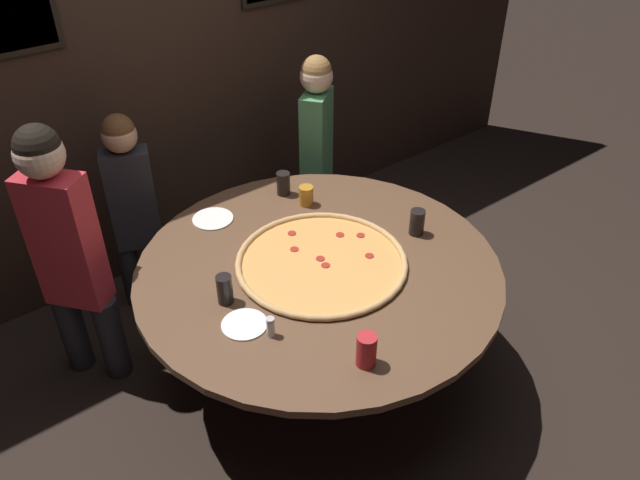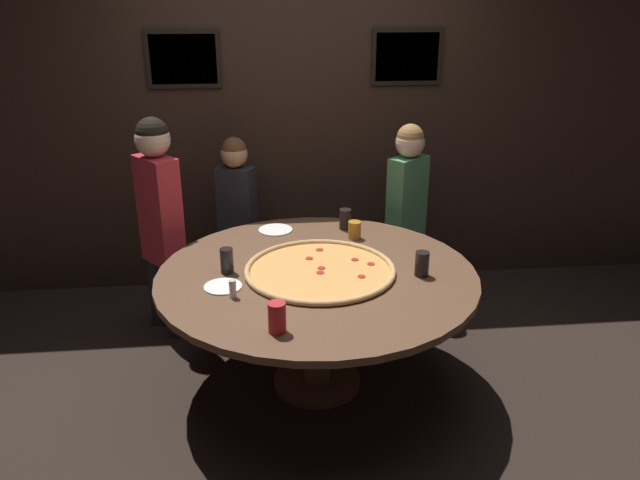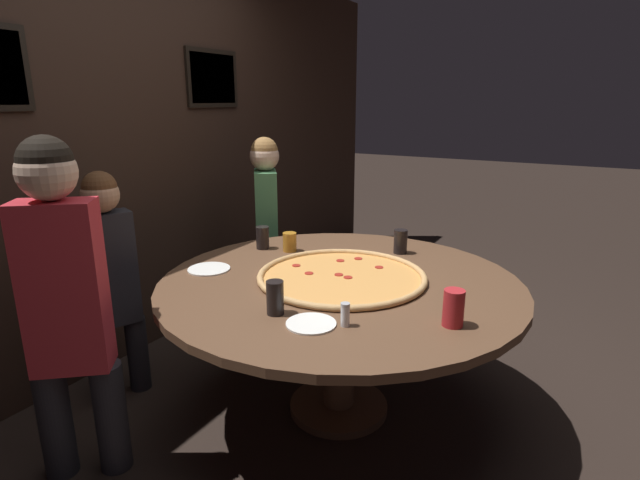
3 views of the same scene
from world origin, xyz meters
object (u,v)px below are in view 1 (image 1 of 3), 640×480
giant_pizza (321,261)px  condiment_shaker (271,327)px  drink_cup_by_shaker (366,350)px  white_plate_beside_cup (244,324)px  drink_cup_near_right (283,184)px  diner_far_right (317,145)px  dining_table (319,282)px  drink_cup_far_left (225,289)px  drink_cup_beside_pizza (306,196)px  diner_centre_back (66,246)px  white_plate_left_side (213,219)px  diner_side_left (133,203)px  drink_cup_far_right (417,222)px

giant_pizza → condiment_shaker: size_ratio=8.75×
drink_cup_by_shaker → white_plate_beside_cup: 0.57m
giant_pizza → drink_cup_near_right: size_ratio=6.29×
diner_far_right → dining_table: bearing=15.8°
drink_cup_far_left → dining_table: bearing=-5.4°
diner_far_right → white_plate_beside_cup: bearing=4.5°
dining_table → drink_cup_beside_pizza: bearing=59.4°
diner_centre_back → dining_table: bearing=-167.4°
white_plate_left_side → diner_side_left: bearing=119.6°
dining_table → drink_cup_far_right: bearing=-9.8°
condiment_shaker → diner_side_left: bearing=90.4°
giant_pizza → diner_side_left: 1.23m
white_plate_beside_cup → diner_centre_back: diner_centre_back is taller
giant_pizza → drink_cup_beside_pizza: 0.55m
white_plate_left_side → condiment_shaker: 0.96m
drink_cup_beside_pizza → diner_far_right: (0.45, 0.49, -0.02)m
condiment_shaker → dining_table: bearing=29.6°
giant_pizza → condiment_shaker: (-0.48, -0.26, 0.04)m
diner_side_left → drink_cup_near_right: bearing=169.1°
drink_cup_near_right → white_plate_left_side: drink_cup_near_right is taller
diner_far_right → drink_cup_far_right: bearing=44.1°
drink_cup_beside_pizza → diner_centre_back: diner_centre_back is taller
drink_cup_far_right → drink_cup_by_shaker: 0.97m
condiment_shaker → diner_centre_back: size_ratio=0.07×
drink_cup_by_shaker → condiment_shaker: drink_cup_by_shaker is taller
giant_pizza → white_plate_left_side: 0.71m
drink_cup_far_right → white_plate_beside_cup: bearing=-178.0°
condiment_shaker → diner_far_right: size_ratio=0.07×
white_plate_beside_cup → giant_pizza: bearing=14.5°
drink_cup_by_shaker → diner_side_left: (-0.22, 1.76, -0.10)m
drink_cup_near_right → white_plate_beside_cup: drink_cup_near_right is taller
drink_cup_far_right → drink_cup_beside_pizza: drink_cup_far_right is taller
giant_pizza → drink_cup_beside_pizza: bearing=60.9°
drink_cup_near_right → drink_cup_beside_pizza: 0.17m
dining_table → diner_side_left: (-0.47, 1.13, 0.09)m
drink_cup_by_shaker → diner_far_right: 1.88m
diner_centre_back → diner_side_left: 0.62m
drink_cup_far_right → diner_far_right: diner_far_right is taller
dining_table → white_plate_left_side: white_plate_left_side is taller
drink_cup_beside_pizza → white_plate_beside_cup: bearing=-142.2°
drink_cup_near_right → drink_cup_far_left: bearing=-141.0°
giant_pizza → diner_centre_back: (-0.97, 0.76, 0.09)m
drink_cup_far_left → white_plate_beside_cup: (-0.02, -0.18, -0.07)m
drink_cup_by_shaker → diner_far_right: bearing=58.5°
drink_cup_far_right → diner_far_right: size_ratio=0.10×
dining_table → diner_side_left: bearing=112.5°
drink_cup_near_right → dining_table: bearing=-111.0°
drink_cup_near_right → diner_centre_back: (-1.20, 0.11, 0.03)m
drink_cup_beside_pizza → diner_centre_back: (-1.24, 0.28, 0.04)m
drink_cup_far_right → white_plate_beside_cup: 1.09m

